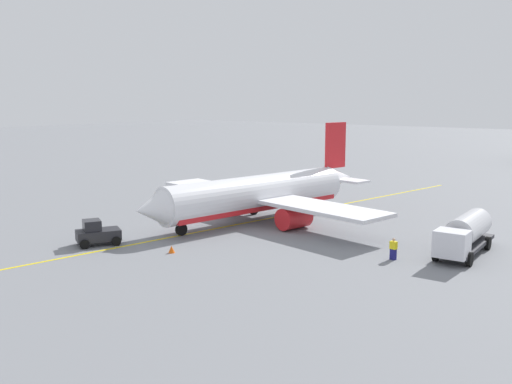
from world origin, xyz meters
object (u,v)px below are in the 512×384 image
Objects in this scene: pushback_tug at (97,233)px; refueling_worker at (393,249)px; safety_cone_wingtip at (110,229)px; fuel_tanker at (465,234)px; airplane at (259,195)px; safety_cone_nose at (172,249)px.

refueling_worker is at bearing 117.25° from pushback_tug.
fuel_tanker is at bearing 113.98° from safety_cone_wingtip.
pushback_tug is 24.68m from refueling_worker.
pushback_tug is at bearing 38.43° from safety_cone_wingtip.
airplane is at bearing -106.62° from refueling_worker.
airplane reaches higher than fuel_tanker.
pushback_tug is 4.49m from safety_cone_wingtip.
fuel_tanker reaches higher than safety_cone_wingtip.
pushback_tug reaches higher than refueling_worker.
safety_cone_nose is (14.27, 1.93, -2.36)m from airplane.
fuel_tanker is 30.46m from pushback_tug.
refueling_worker is (5.07, 16.97, -1.84)m from airplane.
safety_cone_nose is 9.75m from safety_cone_wingtip.
airplane is 17.81m from refueling_worker.
safety_cone_wingtip is (-3.48, -2.76, -0.70)m from pushback_tug.
airplane is at bearing -172.30° from safety_cone_nose.
fuel_tanker reaches higher than refueling_worker.
safety_cone_wingtip is at bearing -30.93° from airplane.
fuel_tanker is at bearing 141.63° from refueling_worker.
fuel_tanker is 2.33× the size of pushback_tug.
pushback_tug is at bearing -16.88° from airplane.
airplane is 17.18m from pushback_tug.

